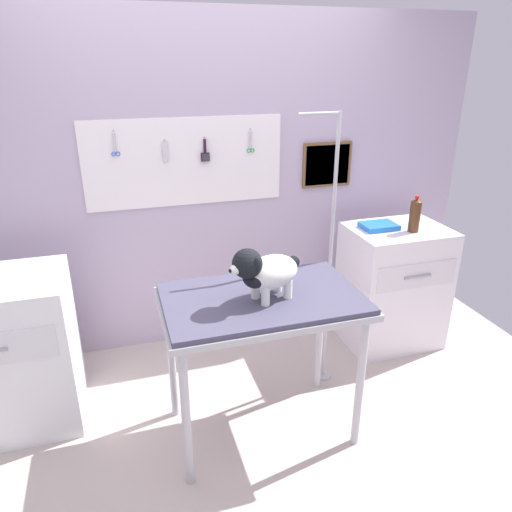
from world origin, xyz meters
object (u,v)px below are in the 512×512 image
grooming_table (262,311)px  soda_bottle (415,215)px  grooming_arm (328,267)px  cabinet_right (392,286)px  counter_left (0,354)px  dog (264,271)px

grooming_table → soda_bottle: bearing=23.7°
grooming_arm → cabinet_right: (0.67, 0.29, -0.36)m
cabinet_right → soda_bottle: soda_bottle is taller
grooming_arm → cabinet_right: grooming_arm is taller
soda_bottle → counter_left: bearing=-178.9°
grooming_table → soda_bottle: 1.39m
grooming_arm → cabinet_right: 0.82m
cabinet_right → dog: bearing=-150.6°
dog → cabinet_right: 1.50m
dog → soda_bottle: dog is taller
dog → counter_left: dog is taller
grooming_table → grooming_arm: bearing=32.6°
grooming_table → grooming_arm: size_ratio=0.60×
grooming_table → soda_bottle: size_ratio=4.17×
dog → cabinet_right: size_ratio=0.45×
grooming_table → dog: dog is taller
grooming_arm → counter_left: grooming_arm is taller
cabinet_right → soda_bottle: size_ratio=3.56×
dog → soda_bottle: bearing=25.4°
grooming_table → dog: bearing=-95.3°
grooming_table → soda_bottle: soda_bottle is taller
cabinet_right → soda_bottle: 0.57m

